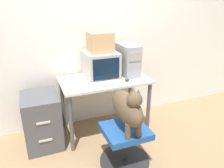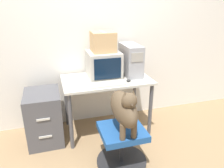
# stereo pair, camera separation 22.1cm
# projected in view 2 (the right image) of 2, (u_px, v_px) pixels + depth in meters

# --- Properties ---
(ground_plane) EXTENTS (12.00, 12.00, 0.00)m
(ground_plane) POSITION_uv_depth(u_px,v_px,m) (114.00, 143.00, 2.86)
(ground_plane) COLOR #937551
(wall_back) EXTENTS (8.00, 0.05, 2.60)m
(wall_back) POSITION_uv_depth(u_px,v_px,m) (99.00, 34.00, 3.04)
(wall_back) COLOR silver
(wall_back) RESTS_ON ground_plane
(desk) EXTENTS (1.15, 0.67, 0.78)m
(desk) POSITION_uv_depth(u_px,v_px,m) (106.00, 86.00, 2.91)
(desk) COLOR beige
(desk) RESTS_ON ground_plane
(crt_monitor) EXTENTS (0.42, 0.44, 0.34)m
(crt_monitor) POSITION_uv_depth(u_px,v_px,m) (103.00, 64.00, 2.90)
(crt_monitor) COLOR #B7B2A8
(crt_monitor) RESTS_ON desk
(pc_tower) EXTENTS (0.21, 0.46, 0.42)m
(pc_tower) POSITION_uv_depth(u_px,v_px,m) (131.00, 60.00, 2.96)
(pc_tower) COLOR #99999E
(pc_tower) RESTS_ON desk
(keyboard) EXTENTS (0.44, 0.18, 0.03)m
(keyboard) POSITION_uv_depth(u_px,v_px,m) (108.00, 84.00, 2.66)
(keyboard) COLOR beige
(keyboard) RESTS_ON desk
(computer_mouse) EXTENTS (0.06, 0.04, 0.04)m
(computer_mouse) POSITION_uv_depth(u_px,v_px,m) (129.00, 80.00, 2.75)
(computer_mouse) COLOR #333333
(computer_mouse) RESTS_ON desk
(office_chair) EXTENTS (0.57, 0.57, 0.46)m
(office_chair) POSITION_uv_depth(u_px,v_px,m) (122.00, 146.00, 2.43)
(office_chair) COLOR #262628
(office_chair) RESTS_ON ground_plane
(dog) EXTENTS (0.22, 0.59, 0.52)m
(dog) POSITION_uv_depth(u_px,v_px,m) (124.00, 108.00, 2.22)
(dog) COLOR brown
(dog) RESTS_ON office_chair
(filing_cabinet) EXTENTS (0.43, 0.55, 0.68)m
(filing_cabinet) POSITION_uv_depth(u_px,v_px,m) (44.00, 117.00, 2.81)
(filing_cabinet) COLOR #4C4C51
(filing_cabinet) RESTS_ON ground_plane
(cardboard_box) EXTENTS (0.29, 0.29, 0.26)m
(cardboard_box) POSITION_uv_depth(u_px,v_px,m) (103.00, 42.00, 2.80)
(cardboard_box) COLOR tan
(cardboard_box) RESTS_ON crt_monitor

